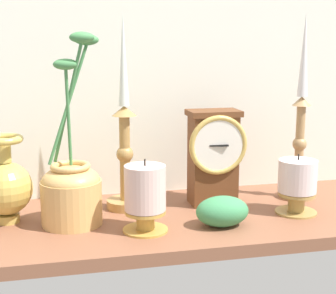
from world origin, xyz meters
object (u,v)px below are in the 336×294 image
(brass_vase_jar, at_px, (72,187))
(pillar_candle_front, at_px, (145,195))
(brass_vase_bulbous, at_px, (5,185))
(pillar_candle_near_clock, at_px, (297,183))
(candlestick_tall_center, at_px, (300,135))
(mantel_clock, at_px, (214,155))
(candlestick_tall_left, at_px, (125,144))

(brass_vase_jar, relative_size, pillar_candle_front, 2.65)
(brass_vase_bulbous, distance_m, pillar_candle_near_clock, 0.57)
(candlestick_tall_center, distance_m, brass_vase_jar, 0.51)
(brass_vase_bulbous, height_order, pillar_candle_front, brass_vase_bulbous)
(pillar_candle_near_clock, bearing_deg, mantel_clock, 147.06)
(brass_vase_bulbous, height_order, pillar_candle_near_clock, brass_vase_bulbous)
(pillar_candle_front, bearing_deg, mantel_clock, 36.77)
(mantel_clock, bearing_deg, pillar_candle_front, -143.23)
(brass_vase_jar, bearing_deg, candlestick_tall_left, 33.65)
(mantel_clock, xyz_separation_m, brass_vase_jar, (-0.30, -0.06, -0.03))
(candlestick_tall_left, bearing_deg, pillar_candle_near_clock, -18.31)
(brass_vase_bulbous, bearing_deg, pillar_candle_near_clock, -7.41)
(candlestick_tall_left, height_order, pillar_candle_front, candlestick_tall_left)
(candlestick_tall_center, bearing_deg, pillar_candle_front, -160.10)
(pillar_candle_near_clock, bearing_deg, brass_vase_bulbous, 172.59)
(pillar_candle_near_clock, bearing_deg, candlestick_tall_center, 62.38)
(brass_vase_jar, height_order, pillar_candle_near_clock, brass_vase_jar)
(pillar_candle_front, distance_m, pillar_candle_near_clock, 0.32)
(pillar_candle_front, height_order, pillar_candle_near_clock, pillar_candle_front)
(pillar_candle_front, bearing_deg, candlestick_tall_center, 19.90)
(candlestick_tall_left, xyz_separation_m, pillar_candle_near_clock, (0.33, -0.11, -0.07))
(mantel_clock, relative_size, pillar_candle_near_clock, 1.65)
(candlestick_tall_left, distance_m, brass_vase_jar, 0.15)
(brass_vase_bulbous, bearing_deg, candlestick_tall_center, 2.54)
(brass_vase_bulbous, bearing_deg, mantel_clock, 2.85)
(mantel_clock, distance_m, pillar_candle_front, 0.22)
(candlestick_tall_center, distance_m, brass_vase_bulbous, 0.62)
(mantel_clock, distance_m, brass_vase_bulbous, 0.42)
(candlestick_tall_left, xyz_separation_m, brass_vase_bulbous, (-0.23, -0.04, -0.06))
(candlestick_tall_center, relative_size, brass_vase_bulbous, 2.39)
(candlestick_tall_center, height_order, pillar_candle_near_clock, candlestick_tall_center)
(mantel_clock, bearing_deg, candlestick_tall_left, 175.32)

